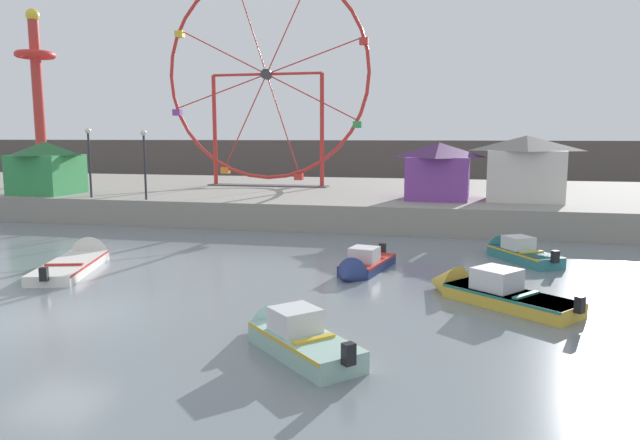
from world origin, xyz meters
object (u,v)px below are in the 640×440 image
(motorboat_white_red_stripe, at_px, (82,259))
(drop_tower_red_tower, at_px, (38,99))
(motorboat_teal_painted, at_px, (514,251))
(promenade_lamp_near, at_px, (89,152))
(carnival_booth_purple_stall, at_px, (438,170))
(carnival_booth_green_kiosk, at_px, (46,167))
(ferris_wheel_red_frame, at_px, (267,77))
(promenade_lamp_far, at_px, (144,154))
(motorboat_seafoam, at_px, (290,334))
(motorboat_mustard_yellow, at_px, (485,290))
(motorboat_navy_blue, at_px, (361,266))
(carnival_booth_white_ticket, at_px, (526,167))

(motorboat_white_red_stripe, xyz_separation_m, drop_tower_red_tower, (-14.30, 16.54, 7.16))
(motorboat_teal_painted, distance_m, promenade_lamp_near, 23.24)
(motorboat_teal_painted, xyz_separation_m, motorboat_white_red_stripe, (-16.10, -4.72, -0.10))
(carnival_booth_purple_stall, height_order, carnival_booth_green_kiosk, carnival_booth_green_kiosk)
(motorboat_teal_painted, distance_m, carnival_booth_purple_stall, 9.78)
(motorboat_white_red_stripe, xyz_separation_m, ferris_wheel_red_frame, (1.20, 19.52, 8.56))
(promenade_lamp_near, bearing_deg, drop_tower_red_tower, 141.26)
(carnival_booth_green_kiosk, distance_m, promenade_lamp_far, 7.59)
(motorboat_teal_painted, xyz_separation_m, drop_tower_red_tower, (-30.40, 11.82, 7.06))
(motorboat_seafoam, bearing_deg, ferris_wheel_red_frame, -27.00)
(motorboat_seafoam, height_order, promenade_lamp_near, promenade_lamp_near)
(motorboat_mustard_yellow, xyz_separation_m, motorboat_navy_blue, (-4.07, 2.58, -0.04))
(motorboat_seafoam, distance_m, motorboat_navy_blue, 7.66)
(motorboat_seafoam, relative_size, carnival_booth_green_kiosk, 0.99)
(motorboat_mustard_yellow, bearing_deg, promenade_lamp_far, 4.99)
(carnival_booth_green_kiosk, distance_m, promenade_lamp_near, 4.13)
(motorboat_teal_painted, xyz_separation_m, promenade_lamp_far, (-18.76, 5.05, 3.57))
(carnival_booth_white_ticket, bearing_deg, motorboat_white_red_stripe, -137.61)
(motorboat_seafoam, bearing_deg, motorboat_navy_blue, -49.38)
(motorboat_teal_painted, distance_m, carnival_booth_green_kiosk, 27.10)
(ferris_wheel_red_frame, bearing_deg, carnival_booth_white_ticket, -20.17)
(motorboat_teal_painted, bearing_deg, motorboat_white_red_stripe, 76.12)
(motorboat_mustard_yellow, relative_size, drop_tower_red_tower, 0.39)
(carnival_booth_green_kiosk, bearing_deg, motorboat_teal_painted, -13.32)
(motorboat_navy_blue, bearing_deg, promenade_lamp_near, -106.43)
(motorboat_teal_painted, relative_size, carnival_booth_purple_stall, 1.04)
(motorboat_seafoam, height_order, carnival_booth_purple_stall, carnival_booth_purple_stall)
(drop_tower_red_tower, xyz_separation_m, promenade_lamp_near, (8.07, -6.48, -3.42))
(drop_tower_red_tower, height_order, promenade_lamp_near, drop_tower_red_tower)
(motorboat_mustard_yellow, bearing_deg, carnival_booth_green_kiosk, 10.61)
(motorboat_teal_painted, height_order, motorboat_white_red_stripe, motorboat_teal_painted)
(carnival_booth_green_kiosk, bearing_deg, motorboat_seafoam, -41.12)
(motorboat_teal_painted, bearing_deg, ferris_wheel_red_frame, 14.95)
(promenade_lamp_near, bearing_deg, carnival_booth_white_ticket, 8.39)
(motorboat_teal_painted, distance_m, drop_tower_red_tower, 33.37)
(ferris_wheel_red_frame, bearing_deg, carnival_booth_purple_stall, -27.00)
(drop_tower_red_tower, relative_size, carnival_booth_purple_stall, 2.99)
(carnival_booth_white_ticket, xyz_separation_m, carnival_booth_purple_stall, (-4.53, 0.00, -0.19))
(carnival_booth_white_ticket, distance_m, promenade_lamp_near, 23.93)
(motorboat_mustard_yellow, xyz_separation_m, motorboat_seafoam, (-4.57, -5.06, 0.02))
(motorboat_seafoam, relative_size, carnival_booth_purple_stall, 0.92)
(motorboat_seafoam, xyz_separation_m, promenade_lamp_far, (-12.74, 16.55, 3.54))
(motorboat_white_red_stripe, relative_size, promenade_lamp_near, 1.50)
(ferris_wheel_red_frame, xyz_separation_m, promenade_lamp_far, (-3.87, -9.75, -4.89))
(carnival_booth_white_ticket, bearing_deg, motorboat_seafoam, -105.38)
(ferris_wheel_red_frame, bearing_deg, motorboat_seafoam, -71.37)
(motorboat_seafoam, bearing_deg, carnival_booth_white_ticket, -65.54)
(ferris_wheel_red_frame, bearing_deg, motorboat_mustard_yellow, -57.69)
(motorboat_teal_painted, distance_m, ferris_wheel_red_frame, 22.64)
(motorboat_seafoam, bearing_deg, promenade_lamp_near, -1.59)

